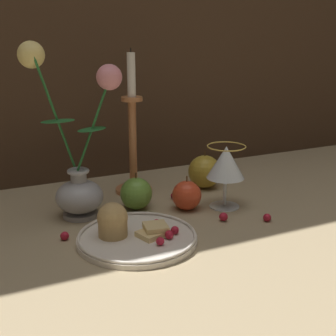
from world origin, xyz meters
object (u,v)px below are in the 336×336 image
(wine_glass, at_px, (226,164))
(candlestick, at_px, (133,145))
(plate_with_pastries, at_px, (132,233))
(apple_at_table_edge, at_px, (136,193))
(apple_beside_vase, at_px, (205,172))
(apple_near_glass, at_px, (187,195))
(vase, at_px, (78,162))

(wine_glass, distance_m, candlestick, 0.24)
(plate_with_pastries, height_order, apple_at_table_edge, apple_at_table_edge)
(candlestick, height_order, apple_beside_vase, candlestick)
(apple_near_glass, height_order, apple_at_table_edge, apple_at_table_edge)
(wine_glass, xyz_separation_m, apple_beside_vase, (0.02, 0.14, -0.06))
(candlestick, relative_size, apple_beside_vase, 3.63)
(vase, distance_m, apple_near_glass, 0.25)
(vase, distance_m, candlestick, 0.19)
(vase, bearing_deg, wine_glass, -15.59)
(candlestick, bearing_deg, apple_at_table_edge, -108.22)
(plate_with_pastries, distance_m, apple_beside_vase, 0.35)
(vase, distance_m, apple_beside_vase, 0.35)
(candlestick, bearing_deg, vase, -149.12)
(wine_glass, bearing_deg, apple_beside_vase, 79.69)
(vase, distance_m, apple_at_table_edge, 0.15)
(apple_beside_vase, xyz_separation_m, apple_at_table_edge, (-0.21, -0.06, -0.01))
(apple_at_table_edge, bearing_deg, apple_near_glass, -27.12)
(plate_with_pastries, xyz_separation_m, wine_glass, (0.25, 0.08, 0.08))
(vase, distance_m, wine_glass, 0.32)
(apple_at_table_edge, bearing_deg, candlestick, 71.78)
(vase, height_order, wine_glass, vase)
(apple_near_glass, bearing_deg, vase, 164.05)
(apple_beside_vase, height_order, apple_at_table_edge, apple_beside_vase)
(apple_at_table_edge, bearing_deg, vase, 174.05)
(apple_near_glass, bearing_deg, candlestick, 111.85)
(apple_beside_vase, bearing_deg, apple_near_glass, -133.87)
(plate_with_pastries, relative_size, apple_at_table_edge, 2.73)
(apple_beside_vase, xyz_separation_m, apple_near_glass, (-0.11, -0.11, -0.01))
(apple_near_glass, bearing_deg, wine_glass, -14.62)
(apple_beside_vase, bearing_deg, apple_at_table_edge, -163.24)
(wine_glass, xyz_separation_m, candlestick, (-0.15, 0.18, 0.02))
(plate_with_pastries, distance_m, wine_glass, 0.28)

